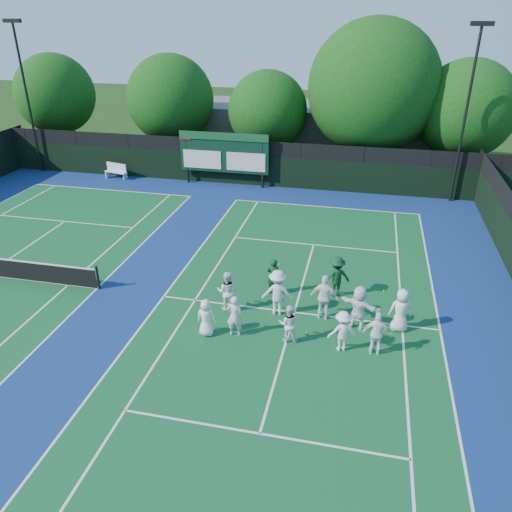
# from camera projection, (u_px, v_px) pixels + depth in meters

# --- Properties ---
(ground) EXTENTS (120.00, 120.00, 0.00)m
(ground) POSITION_uv_depth(u_px,v_px,m) (290.00, 327.00, 18.76)
(ground) COLOR #17330E
(ground) RESTS_ON ground
(court_apron) EXTENTS (34.00, 32.00, 0.01)m
(court_apron) POSITION_uv_depth(u_px,v_px,m) (152.00, 295.00, 20.81)
(court_apron) COLOR navy
(court_apron) RESTS_ON ground
(near_court) EXTENTS (11.05, 23.85, 0.01)m
(near_court) POSITION_uv_depth(u_px,v_px,m) (294.00, 312.00, 19.63)
(near_court) COLOR #104E26
(near_court) RESTS_ON ground
(back_fence) EXTENTS (34.00, 0.08, 3.00)m
(back_fence) POSITION_uv_depth(u_px,v_px,m) (240.00, 165.00, 33.30)
(back_fence) COLOR black
(back_fence) RESTS_ON ground
(scoreboard) EXTENTS (6.00, 0.21, 3.55)m
(scoreboard) POSITION_uv_depth(u_px,v_px,m) (224.00, 153.00, 32.76)
(scoreboard) COLOR black
(scoreboard) RESTS_ON ground
(clubhouse) EXTENTS (18.00, 6.00, 4.00)m
(clubhouse) POSITION_uv_depth(u_px,v_px,m) (315.00, 132.00, 39.20)
(clubhouse) COLOR #5B5C60
(clubhouse) RESTS_ON ground
(light_pole_left) EXTENTS (1.20, 0.30, 10.12)m
(light_pole_left) POSITION_uv_depth(u_px,v_px,m) (24.00, 81.00, 33.78)
(light_pole_left) COLOR black
(light_pole_left) RESTS_ON ground
(light_pole_right) EXTENTS (1.20, 0.30, 10.12)m
(light_pole_right) POSITION_uv_depth(u_px,v_px,m) (469.00, 96.00, 28.17)
(light_pole_right) COLOR black
(light_pole_right) RESTS_ON ground
(bench) EXTENTS (1.73, 0.83, 1.06)m
(bench) POSITION_uv_depth(u_px,v_px,m) (116.00, 170.00, 34.84)
(bench) COLOR silver
(bench) RESTS_ON ground
(tree_a) EXTENTS (5.93, 5.93, 7.85)m
(tree_a) POSITION_uv_depth(u_px,v_px,m) (58.00, 96.00, 37.91)
(tree_a) COLOR black
(tree_a) RESTS_ON ground
(tree_b) EXTENTS (6.25, 6.25, 7.97)m
(tree_b) POSITION_uv_depth(u_px,v_px,m) (173.00, 101.00, 36.10)
(tree_b) COLOR black
(tree_b) RESTS_ON ground
(tree_c) EXTENTS (5.53, 5.53, 7.05)m
(tree_c) POSITION_uv_depth(u_px,v_px,m) (270.00, 113.00, 34.92)
(tree_c) COLOR black
(tree_c) RESTS_ON ground
(tree_d) EXTENTS (8.65, 8.65, 10.39)m
(tree_d) POSITION_uv_depth(u_px,v_px,m) (376.00, 91.00, 32.77)
(tree_d) COLOR black
(tree_d) RESTS_ON ground
(tree_e) EXTENTS (6.31, 6.31, 8.06)m
(tree_e) POSITION_uv_depth(u_px,v_px,m) (468.00, 112.00, 32.09)
(tree_e) COLOR black
(tree_e) RESTS_ON ground
(tennis_ball_0) EXTENTS (0.07, 0.07, 0.07)m
(tennis_ball_0) POSITION_uv_depth(u_px,v_px,m) (197.00, 301.00, 20.34)
(tennis_ball_0) COLOR #C1DD1A
(tennis_ball_0) RESTS_ON ground
(tennis_ball_1) EXTENTS (0.07, 0.07, 0.07)m
(tennis_ball_1) POSITION_uv_depth(u_px,v_px,m) (384.00, 291.00, 21.07)
(tennis_ball_1) COLOR #C1DD1A
(tennis_ball_1) RESTS_ON ground
(tennis_ball_3) EXTENTS (0.07, 0.07, 0.07)m
(tennis_ball_3) POSITION_uv_depth(u_px,v_px,m) (206.00, 310.00, 19.71)
(tennis_ball_3) COLOR #C1DD1A
(tennis_ball_3) RESTS_ON ground
(tennis_ball_4) EXTENTS (0.07, 0.07, 0.07)m
(tennis_ball_4) POSITION_uv_depth(u_px,v_px,m) (280.00, 264.00, 23.25)
(tennis_ball_4) COLOR #C1DD1A
(tennis_ball_4) RESTS_ON ground
(tennis_ball_5) EXTENTS (0.07, 0.07, 0.07)m
(tennis_ball_5) POSITION_uv_depth(u_px,v_px,m) (307.00, 333.00, 18.35)
(tennis_ball_5) COLOR #C1DD1A
(tennis_ball_5) RESTS_ON ground
(player_front_0) EXTENTS (0.73, 0.49, 1.46)m
(player_front_0) POSITION_uv_depth(u_px,v_px,m) (206.00, 318.00, 18.01)
(player_front_0) COLOR white
(player_front_0) RESTS_ON ground
(player_front_1) EXTENTS (0.63, 0.45, 1.63)m
(player_front_1) POSITION_uv_depth(u_px,v_px,m) (235.00, 316.00, 17.95)
(player_front_1) COLOR silver
(player_front_1) RESTS_ON ground
(player_front_2) EXTENTS (0.76, 0.61, 1.47)m
(player_front_2) POSITION_uv_depth(u_px,v_px,m) (289.00, 324.00, 17.67)
(player_front_2) COLOR white
(player_front_2) RESTS_ON ground
(player_front_3) EXTENTS (1.12, 0.85, 1.54)m
(player_front_3) POSITION_uv_depth(u_px,v_px,m) (342.00, 331.00, 17.18)
(player_front_3) COLOR white
(player_front_3) RESTS_ON ground
(player_front_4) EXTENTS (0.98, 0.43, 1.65)m
(player_front_4) POSITION_uv_depth(u_px,v_px,m) (377.00, 334.00, 16.96)
(player_front_4) COLOR white
(player_front_4) RESTS_ON ground
(player_back_0) EXTENTS (0.87, 0.71, 1.67)m
(player_back_0) POSITION_uv_depth(u_px,v_px,m) (227.00, 291.00, 19.50)
(player_back_0) COLOR white
(player_back_0) RESTS_ON ground
(player_back_1) EXTENTS (1.30, 0.87, 1.88)m
(player_back_1) POSITION_uv_depth(u_px,v_px,m) (278.00, 293.00, 19.18)
(player_back_1) COLOR white
(player_back_1) RESTS_ON ground
(player_back_2) EXTENTS (1.14, 0.62, 1.85)m
(player_back_2) POSITION_uv_depth(u_px,v_px,m) (325.00, 297.00, 18.90)
(player_back_2) COLOR white
(player_back_2) RESTS_ON ground
(player_back_3) EXTENTS (1.72, 1.16, 1.78)m
(player_back_3) POSITION_uv_depth(u_px,v_px,m) (359.00, 308.00, 18.31)
(player_back_3) COLOR white
(player_back_3) RESTS_ON ground
(player_back_4) EXTENTS (0.89, 0.63, 1.70)m
(player_back_4) POSITION_uv_depth(u_px,v_px,m) (401.00, 310.00, 18.22)
(player_back_4) COLOR white
(player_back_4) RESTS_ON ground
(coach_left) EXTENTS (0.64, 0.48, 1.62)m
(coach_left) POSITION_uv_depth(u_px,v_px,m) (274.00, 277.00, 20.58)
(coach_left) COLOR #0E341B
(coach_left) RESTS_ON ground
(coach_right) EXTENTS (1.32, 1.07, 1.78)m
(coach_right) POSITION_uv_depth(u_px,v_px,m) (337.00, 277.00, 20.41)
(coach_right) COLOR #0F371D
(coach_right) RESTS_ON ground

